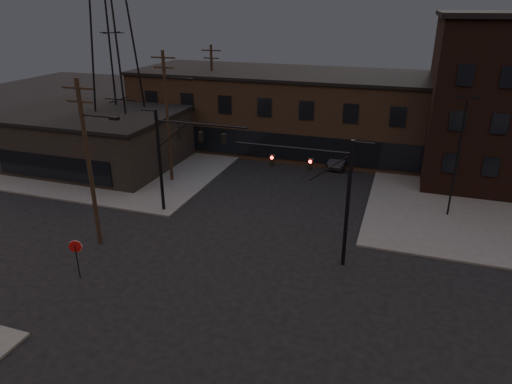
% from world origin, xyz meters
% --- Properties ---
extents(ground, '(140.00, 140.00, 0.00)m').
position_xyz_m(ground, '(0.00, 0.00, 0.00)').
color(ground, black).
rests_on(ground, ground).
extents(sidewalk_nw, '(30.00, 30.00, 0.15)m').
position_xyz_m(sidewalk_nw, '(-22.00, 22.00, 0.07)').
color(sidewalk_nw, '#474744').
rests_on(sidewalk_nw, ground).
extents(building_row, '(40.00, 12.00, 8.00)m').
position_xyz_m(building_row, '(0.00, 28.00, 4.00)').
color(building_row, '#493527').
rests_on(building_row, ground).
extents(building_left, '(16.00, 12.00, 5.00)m').
position_xyz_m(building_left, '(-20.00, 16.00, 2.50)').
color(building_left, black).
rests_on(building_left, ground).
extents(traffic_signal_near, '(7.12, 0.24, 8.00)m').
position_xyz_m(traffic_signal_near, '(5.36, 4.50, 4.93)').
color(traffic_signal_near, black).
rests_on(traffic_signal_near, ground).
extents(traffic_signal_far, '(7.12, 0.24, 8.00)m').
position_xyz_m(traffic_signal_far, '(-6.72, 8.00, 5.01)').
color(traffic_signal_far, black).
rests_on(traffic_signal_far, ground).
extents(stop_sign, '(0.72, 0.33, 2.48)m').
position_xyz_m(stop_sign, '(-8.00, -1.99, 1.84)').
color(stop_sign, black).
rests_on(stop_sign, ground).
extents(utility_pole_near, '(3.70, 0.28, 11.00)m').
position_xyz_m(utility_pole_near, '(-9.43, 2.00, 5.87)').
color(utility_pole_near, black).
rests_on(utility_pole_near, ground).
extents(utility_pole_mid, '(3.70, 0.28, 11.50)m').
position_xyz_m(utility_pole_mid, '(-10.44, 14.00, 6.13)').
color(utility_pole_mid, black).
rests_on(utility_pole_mid, ground).
extents(utility_pole_far, '(2.20, 0.28, 11.00)m').
position_xyz_m(utility_pole_far, '(-11.50, 26.00, 5.78)').
color(utility_pole_far, black).
rests_on(utility_pole_far, ground).
extents(transmission_tower, '(7.00, 7.00, 25.00)m').
position_xyz_m(transmission_tower, '(-18.00, 18.00, 12.50)').
color(transmission_tower, black).
rests_on(transmission_tower, ground).
extents(lot_light_a, '(1.50, 0.28, 9.14)m').
position_xyz_m(lot_light_a, '(13.00, 14.00, 5.51)').
color(lot_light_a, black).
rests_on(lot_light_a, ground).
extents(parked_car_lot_a, '(4.37, 2.68, 1.39)m').
position_xyz_m(parked_car_lot_a, '(13.03, 21.85, 0.84)').
color(parked_car_lot_a, black).
rests_on(parked_car_lot_a, sidewalk_ne).
extents(car_crossing, '(2.00, 4.66, 1.49)m').
position_xyz_m(car_crossing, '(3.41, 23.02, 0.75)').
color(car_crossing, black).
rests_on(car_crossing, ground).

